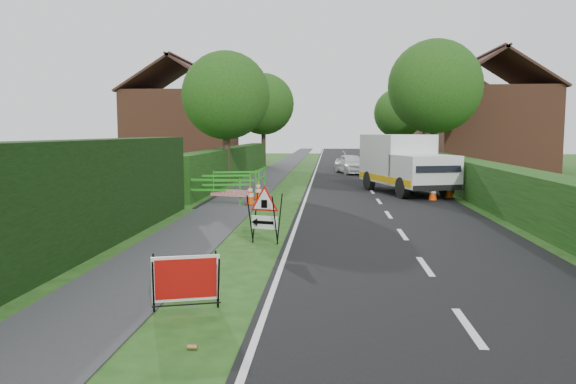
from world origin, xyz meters
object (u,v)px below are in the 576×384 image
object	(u,v)px
triangle_sign	(263,210)
works_van	(404,162)
red_rect_sign	(186,280)
hatchback_car	(351,164)

from	to	relation	value
triangle_sign	works_van	world-z (taller)	works_van
red_rect_sign	works_van	distance (m)	17.61
red_rect_sign	triangle_sign	distance (m)	5.12
triangle_sign	works_van	distance (m)	12.64
red_rect_sign	works_van	size ratio (longest dim) A/B	0.18
red_rect_sign	hatchback_car	size ratio (longest dim) A/B	0.30
red_rect_sign	works_van	bearing A→B (deg)	55.49
red_rect_sign	hatchback_car	bearing A→B (deg)	66.16
works_van	hatchback_car	bearing A→B (deg)	81.22
works_van	hatchback_car	size ratio (longest dim) A/B	1.60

